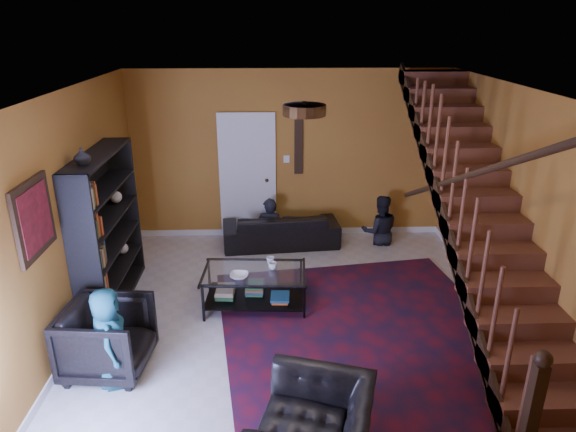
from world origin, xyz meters
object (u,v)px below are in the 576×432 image
(bookshelf, at_px, (108,233))
(sofa, at_px, (281,229))
(armchair_left, at_px, (108,339))
(coffee_table, at_px, (255,286))

(bookshelf, xyz_separation_m, sofa, (2.25, 1.70, -0.69))
(bookshelf, bearing_deg, armchair_left, -76.62)
(bookshelf, xyz_separation_m, armchair_left, (0.35, -1.49, -0.58))
(armchair_left, bearing_deg, bookshelf, 19.03)
(coffee_table, bearing_deg, armchair_left, -140.22)
(armchair_left, xyz_separation_m, coffee_table, (1.51, 1.26, -0.09))
(bookshelf, relative_size, coffee_table, 1.48)
(bookshelf, distance_m, sofa, 2.90)
(bookshelf, height_order, coffee_table, bookshelf)
(sofa, distance_m, armchair_left, 3.71)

